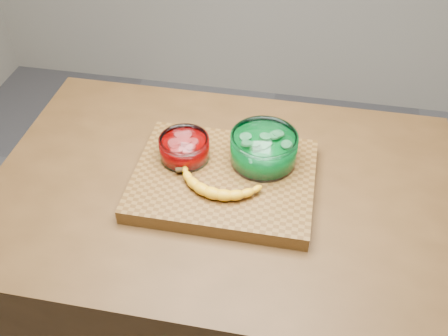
# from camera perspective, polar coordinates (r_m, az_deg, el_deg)

# --- Properties ---
(counter) EXTENTS (1.20, 0.80, 0.90)m
(counter) POSITION_cam_1_polar(r_m,az_deg,el_deg) (1.63, 0.00, -13.24)
(counter) COLOR #4F3317
(counter) RESTS_ON ground
(cutting_board) EXTENTS (0.45, 0.35, 0.04)m
(cutting_board) POSITION_cam_1_polar(r_m,az_deg,el_deg) (1.26, 0.00, -1.33)
(cutting_board) COLOR brown
(cutting_board) RESTS_ON counter
(bowl_red) EXTENTS (0.13, 0.13, 0.06)m
(bowl_red) POSITION_cam_1_polar(r_m,az_deg,el_deg) (1.28, -4.55, 2.29)
(bowl_red) COLOR white
(bowl_red) RESTS_ON cutting_board
(bowl_green) EXTENTS (0.17, 0.17, 0.08)m
(bowl_green) POSITION_cam_1_polar(r_m,az_deg,el_deg) (1.27, 4.55, 2.20)
(bowl_green) COLOR white
(bowl_green) RESTS_ON cutting_board
(banana) EXTENTS (0.24, 0.12, 0.03)m
(banana) POSITION_cam_1_polar(r_m,az_deg,el_deg) (1.20, -0.60, -1.82)
(banana) COLOR #F0A915
(banana) RESTS_ON cutting_board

